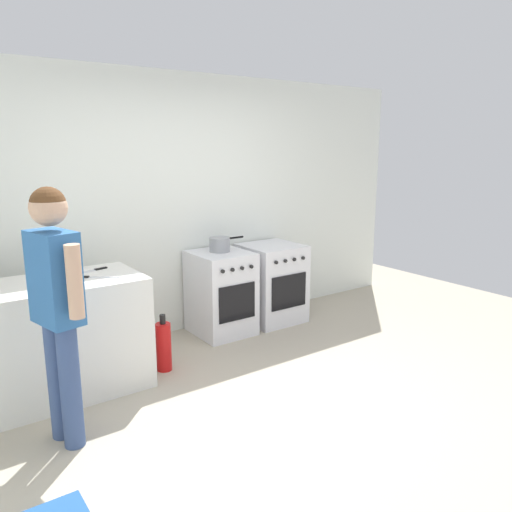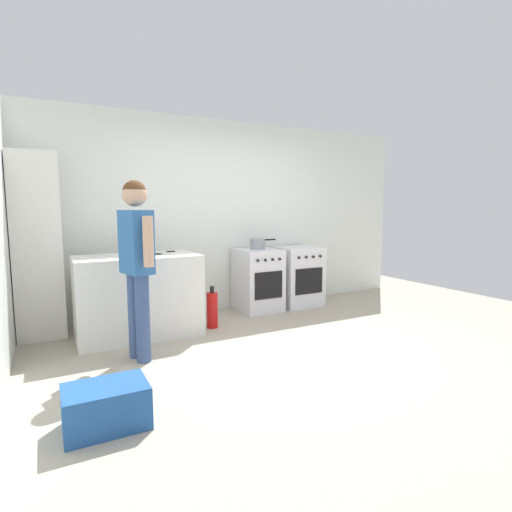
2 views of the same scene
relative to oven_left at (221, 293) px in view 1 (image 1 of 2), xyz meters
name	(u,v)px [view 1 (image 1 of 2)]	position (x,y,z in m)	size (l,w,h in m)	color
ground_plane	(292,404)	(-0.35, -1.58, -0.43)	(8.00, 8.00, 0.00)	#ADA38E
back_wall	(170,206)	(-0.35, 0.37, 0.87)	(6.00, 0.10, 2.60)	silver
counter_unit	(58,338)	(-1.70, -0.38, 0.02)	(1.30, 0.70, 0.90)	silver
oven_left	(221,293)	(0.00, 0.00, 0.00)	(0.55, 0.62, 0.85)	silver
oven_right	(271,283)	(0.65, 0.00, 0.00)	(0.60, 0.62, 0.85)	silver
pot	(220,244)	(0.02, 0.03, 0.50)	(0.39, 0.21, 0.14)	gray
knife_bread	(96,277)	(-1.40, -0.45, 0.48)	(0.31, 0.22, 0.01)	silver
knife_chef	(91,271)	(-1.36, -0.23, 0.48)	(0.31, 0.10, 0.01)	silver
person	(56,295)	(-1.84, -1.09, 0.57)	(0.27, 0.56, 1.66)	#384C7A
fire_extinguisher	(164,346)	(-0.87, -0.48, -0.21)	(0.13, 0.13, 0.50)	red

